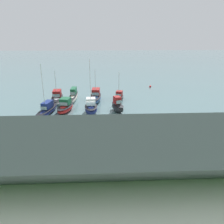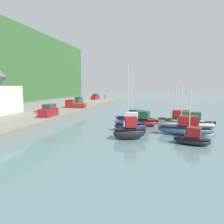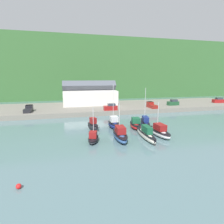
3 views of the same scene
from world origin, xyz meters
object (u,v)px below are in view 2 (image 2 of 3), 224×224
at_px(moored_boat_6, 188,122).
at_px(moored_boat_7, 179,119).
at_px(moored_boat_2, 142,120).
at_px(moored_boat_3, 135,118).
at_px(person_on_quay, 105,96).
at_px(parked_car_1, 95,97).
at_px(dog_on_quay, 35,112).
at_px(moored_boat_5, 186,128).
at_px(parked_car_2, 49,111).
at_px(parked_car_0, 78,101).
at_px(moored_boat_4, 192,138).
at_px(moored_boat_1, 130,124).
at_px(pickup_truck_1, 74,104).
at_px(moored_boat_0, 129,131).

height_order(moored_boat_6, moored_boat_7, moored_boat_7).
bearing_deg(moored_boat_6, moored_boat_2, 85.75).
bearing_deg(moored_boat_3, person_on_quay, 33.73).
relative_size(moored_boat_2, parked_car_1, 1.41).
height_order(person_on_quay, dog_on_quay, person_on_quay).
height_order(moored_boat_5, parked_car_2, moored_boat_5).
distance_m(moored_boat_6, parked_car_0, 36.30).
height_order(parked_car_0, parked_car_1, same).
xyz_separation_m(moored_boat_3, moored_boat_5, (-8.67, -8.01, 0.13)).
bearing_deg(parked_car_0, moored_boat_6, 137.05).
distance_m(moored_boat_4, moored_boat_5, 5.09).
relative_size(moored_boat_3, moored_boat_4, 1.43).
distance_m(parked_car_0, parked_car_1, 21.51).
height_order(moored_boat_1, person_on_quay, moored_boat_1).
relative_size(moored_boat_2, moored_boat_3, 0.68).
distance_m(moored_boat_5, parked_car_1, 57.22).
height_order(moored_boat_6, parked_car_2, parked_car_2).
bearing_deg(moored_boat_2, parked_car_1, 36.98).
relative_size(moored_boat_1, pickup_truck_1, 2.06).
xyz_separation_m(parked_car_1, pickup_truck_1, (-31.65, -4.38, -0.10)).
height_order(moored_boat_3, parked_car_2, moored_boat_3).
relative_size(moored_boat_1, moored_boat_3, 1.09).
bearing_deg(pickup_truck_1, dog_on_quay, 164.56).
height_order(moored_boat_4, moored_boat_5, moored_boat_5).
bearing_deg(moored_boat_7, dog_on_quay, 90.86).
height_order(moored_boat_3, parked_car_1, moored_boat_3).
relative_size(moored_boat_1, moored_boat_6, 1.17).
height_order(moored_boat_1, moored_boat_5, moored_boat_1).
distance_m(parked_car_2, dog_on_quay, 4.82).
distance_m(moored_boat_4, parked_car_2, 24.34).
xyz_separation_m(moored_boat_4, dog_on_quay, (10.95, 26.88, 1.10)).
xyz_separation_m(moored_boat_5, person_on_quay, (55.12, 25.85, 1.51)).
bearing_deg(moored_boat_4, person_on_quay, 39.79).
xyz_separation_m(parked_car_0, parked_car_2, (-24.84, -4.33, 0.00)).
bearing_deg(moored_boat_5, moored_boat_1, 87.48).
xyz_separation_m(moored_boat_4, moored_boat_5, (5.08, 0.21, 0.23)).
height_order(moored_boat_0, pickup_truck_1, pickup_truck_1).
bearing_deg(parked_car_1, parked_car_2, 104.73).
xyz_separation_m(moored_boat_4, parked_car_0, (33.33, 27.09, 1.56)).
height_order(parked_car_1, person_on_quay, parked_car_1).
relative_size(moored_boat_6, parked_car_1, 1.93).
bearing_deg(moored_boat_3, parked_car_2, 122.60).
bearing_deg(moored_boat_4, moored_boat_6, 12.53).
bearing_deg(moored_boat_3, moored_boat_5, -124.53).
xyz_separation_m(moored_boat_7, parked_car_0, (20.00, 26.54, 1.39)).
bearing_deg(parked_car_0, moored_boat_3, 131.04).
bearing_deg(parked_car_1, moored_boat_2, 123.91).
distance_m(pickup_truck_1, person_on_quay, 37.11).
height_order(moored_boat_0, parked_car_1, parked_car_1).
height_order(moored_boat_4, moored_boat_7, moored_boat_7).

